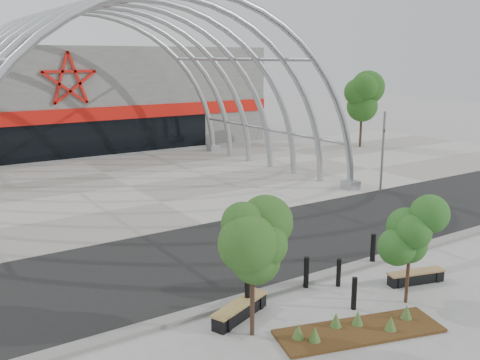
# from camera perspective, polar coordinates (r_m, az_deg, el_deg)

# --- Properties ---
(ground) EXTENTS (140.00, 140.00, 0.00)m
(ground) POSITION_cam_1_polar(r_m,az_deg,el_deg) (18.26, 7.04, -10.36)
(ground) COLOR gray
(ground) RESTS_ON ground
(road) EXTENTS (140.00, 7.00, 0.02)m
(road) POSITION_cam_1_polar(r_m,az_deg,el_deg) (20.84, 0.76, -7.22)
(road) COLOR black
(road) RESTS_ON ground
(forecourt) EXTENTS (60.00, 17.00, 0.04)m
(forecourt) POSITION_cam_1_polar(r_m,az_deg,el_deg) (31.08, -11.75, -0.65)
(forecourt) COLOR gray
(forecourt) RESTS_ON ground
(kerb) EXTENTS (60.00, 0.50, 0.12)m
(kerb) POSITION_cam_1_polar(r_m,az_deg,el_deg) (18.06, 7.57, -10.44)
(kerb) COLOR slate
(kerb) RESTS_ON ground
(arena_building) EXTENTS (34.00, 15.24, 8.00)m
(arena_building) POSITION_cam_1_polar(r_m,az_deg,el_deg) (47.52, -20.17, 8.33)
(arena_building) COLOR slate
(arena_building) RESTS_ON ground
(vault_canopy) EXTENTS (20.80, 15.80, 20.36)m
(vault_canopy) POSITION_cam_1_polar(r_m,az_deg,el_deg) (31.08, -11.75, -0.66)
(vault_canopy) COLOR #A5AAB0
(vault_canopy) RESTS_ON ground
(planting_bed) EXTENTS (4.74, 2.60, 0.48)m
(planting_bed) POSITION_cam_1_polar(r_m,az_deg,el_deg) (15.17, 12.37, -15.21)
(planting_bed) COLOR #3B270D
(planting_bed) RESTS_ON ground
(signal_pole) EXTENTS (0.28, 0.62, 4.39)m
(signal_pole) POSITION_cam_1_polar(r_m,az_deg,el_deg) (29.88, 14.98, 3.09)
(signal_pole) COLOR slate
(signal_pole) RESTS_ON ground
(street_tree_0) EXTENTS (1.64, 1.64, 3.73)m
(street_tree_0) POSITION_cam_1_polar(r_m,az_deg,el_deg) (13.70, 1.36, -6.31)
(street_tree_0) COLOR black
(street_tree_0) RESTS_ON ground
(street_tree_1) EXTENTS (1.29, 1.29, 3.06)m
(street_tree_1) POSITION_cam_1_polar(r_m,az_deg,el_deg) (16.45, 17.76, -5.39)
(street_tree_1) COLOR #331A12
(street_tree_1) RESTS_ON ground
(bench_0) EXTENTS (2.21, 1.26, 0.46)m
(bench_0) POSITION_cam_1_polar(r_m,az_deg,el_deg) (15.52, 0.01, -13.75)
(bench_0) COLOR black
(bench_0) RESTS_ON ground
(bench_1) EXTENTS (2.02, 0.95, 0.41)m
(bench_1) POSITION_cam_1_polar(r_m,az_deg,el_deg) (18.60, 18.24, -9.82)
(bench_1) COLOR black
(bench_1) RESTS_ON ground
(bollard_0) EXTENTS (0.16, 0.16, 0.98)m
(bollard_0) POSITION_cam_1_polar(r_m,az_deg,el_deg) (15.74, 0.78, -12.29)
(bollard_0) COLOR black
(bollard_0) RESTS_ON ground
(bollard_1) EXTENTS (0.16, 0.16, 1.02)m
(bollard_1) POSITION_cam_1_polar(r_m,az_deg,el_deg) (17.41, 7.08, -9.74)
(bollard_1) COLOR black
(bollard_1) RESTS_ON ground
(bollard_2) EXTENTS (0.16, 0.16, 0.98)m
(bollard_2) POSITION_cam_1_polar(r_m,az_deg,el_deg) (16.24, 12.08, -11.74)
(bollard_2) COLOR black
(bollard_2) RESTS_ON ground
(bollard_3) EXTENTS (0.15, 0.15, 0.93)m
(bollard_3) POSITION_cam_1_polar(r_m,az_deg,el_deg) (17.67, 10.48, -9.68)
(bollard_3) COLOR black
(bollard_3) RESTS_ON ground
(bollard_4) EXTENTS (0.18, 0.18, 1.13)m
(bollard_4) POSITION_cam_1_polar(r_m,az_deg,el_deg) (19.66, 14.00, -7.17)
(bollard_4) COLOR black
(bollard_4) RESTS_ON ground
(bg_tree_1) EXTENTS (2.70, 2.70, 5.91)m
(bg_tree_1) POSITION_cam_1_polar(r_m,az_deg,el_deg) (44.42, 12.94, 8.85)
(bg_tree_1) COLOR black
(bg_tree_1) RESTS_ON ground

